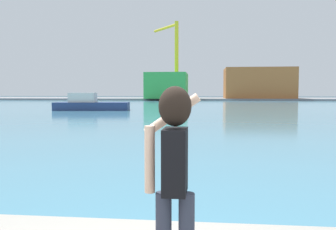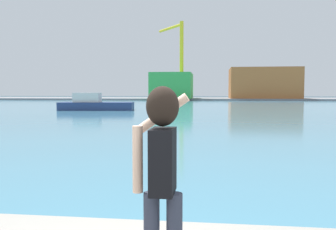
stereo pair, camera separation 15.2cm
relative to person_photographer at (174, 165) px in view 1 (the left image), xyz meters
The scene contains 8 objects.
ground_plane 49.54m from the person_photographer, 90.27° to the left, with size 220.00×220.00×0.00m, color #334751.
harbor_water 51.53m from the person_photographer, 90.26° to the left, with size 140.00×100.00×0.02m, color teal.
far_shore_dock 91.52m from the person_photographer, 90.15° to the left, with size 140.00×20.00×0.46m, color gray.
person_photographer is the anchor object (origin of this frame).
boat_moored 38.86m from the person_photographer, 109.57° to the left, with size 8.76×3.48×2.03m.
warehouse_left 86.35m from the person_photographer, 96.13° to the left, with size 10.00×12.79×6.34m, color green.
warehouse_right 89.64m from the person_photographer, 81.13° to the left, with size 16.95×11.72×7.61m, color #B26633.
port_crane 90.44m from the person_photographer, 95.01° to the left, with size 7.80×10.53×19.76m.
Camera 1 is at (0.49, -2.47, 2.20)m, focal length 37.53 mm.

